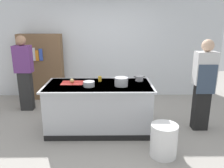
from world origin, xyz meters
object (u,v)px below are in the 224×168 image
stock_pot (121,82)px  person_guest (24,72)px  person_chef (204,83)px  mixing_bowl (89,84)px  sauce_pan (139,79)px  bookshelf (42,67)px  juice_cup (100,79)px  onion (72,81)px  trash_bin (164,140)px

stock_pot → person_guest: 2.42m
person_chef → mixing_bowl: bearing=95.7°
sauce_pan → bookshelf: bearing=146.4°
mixing_bowl → juice_cup: juice_cup is taller
stock_pot → person_chef: person_chef is taller
onion → trash_bin: (1.53, -0.94, -0.70)m
person_chef → bookshelf: person_chef is taller
juice_cup → sauce_pan: bearing=1.8°
mixing_bowl → person_chef: 2.11m
mixing_bowl → bookshelf: bookshelf is taller
juice_cup → trash_bin: juice_cup is taller
stock_pot → sauce_pan: stock_pot is taller
mixing_bowl → trash_bin: size_ratio=0.39×
bookshelf → sauce_pan: bearing=-33.6°
person_guest → bookshelf: bearing=-172.1°
mixing_bowl → bookshelf: 2.38m
juice_cup → bookshelf: bearing=135.0°
sauce_pan → mixing_bowl: sauce_pan is taller
sauce_pan → bookshelf: size_ratio=0.13×
onion → juice_cup: same height
sauce_pan → trash_bin: size_ratio=0.42×
bookshelf → person_chef: bearing=-27.2°
sauce_pan → person_chef: (1.16, -0.24, -0.03)m
person_guest → mixing_bowl: bearing=73.6°
mixing_bowl → onion: bearing=153.1°
trash_bin → person_chef: (0.91, 0.90, 0.65)m
sauce_pan → person_guest: bearing=162.8°
sauce_pan → person_guest: person_guest is taller
trash_bin → bookshelf: (-2.60, 2.70, 0.59)m
stock_pot → person_chef: bearing=3.5°
stock_pot → trash_bin: bearing=-52.3°
stock_pot → juice_cup: size_ratio=3.07×
onion → trash_bin: size_ratio=0.15×
trash_bin → stock_pot: bearing=127.7°
onion → juice_cup: size_ratio=0.80×
mixing_bowl → bookshelf: (-1.40, 1.93, -0.09)m
juice_cup → bookshelf: bookshelf is taller
bookshelf → stock_pot: bearing=-43.7°
sauce_pan → trash_bin: bearing=-77.3°
person_chef → onion: bearing=91.3°
trash_bin → person_guest: person_guest is taller
person_chef → bookshelf: size_ratio=1.01×
mixing_bowl → person_guest: bearing=143.9°
onion → mixing_bowl: onion is taller
mixing_bowl → person_guest: size_ratio=0.12×
bookshelf → mixing_bowl: bearing=-53.9°
juice_cup → person_chef: (1.92, -0.22, -0.04)m
trash_bin → person_chef: person_chef is taller
onion → trash_bin: 1.93m
mixing_bowl → person_guest: person_guest is taller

